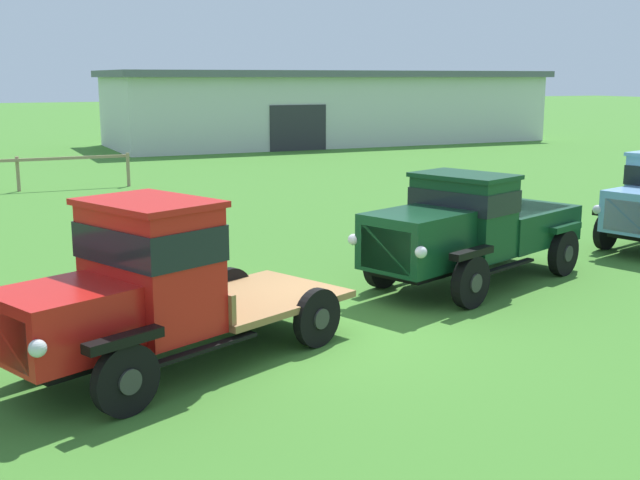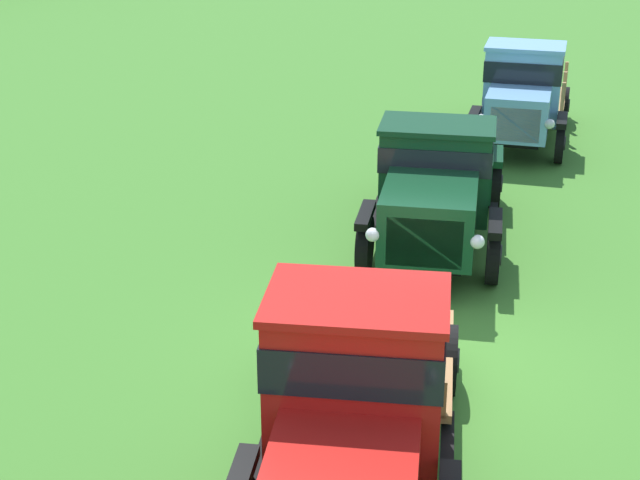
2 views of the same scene
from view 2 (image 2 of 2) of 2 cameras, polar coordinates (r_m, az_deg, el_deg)
ground_plane at (r=12.72m, az=5.53°, el=-7.16°), size 240.00×240.00×0.00m
vintage_truck_second_in_line at (r=9.66m, az=2.02°, el=-9.44°), size 5.40×3.66×2.31m
vintage_truck_midrow_center at (r=15.93m, az=6.78°, el=3.49°), size 5.46×3.49×2.11m
vintage_truck_far_side at (r=21.21m, az=11.66°, el=8.26°), size 4.93×2.95×2.18m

